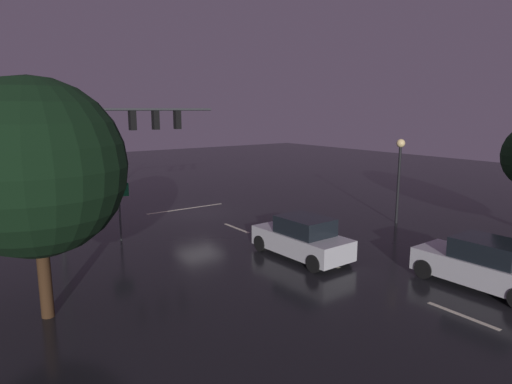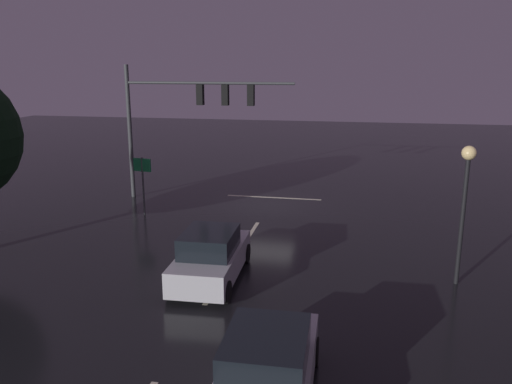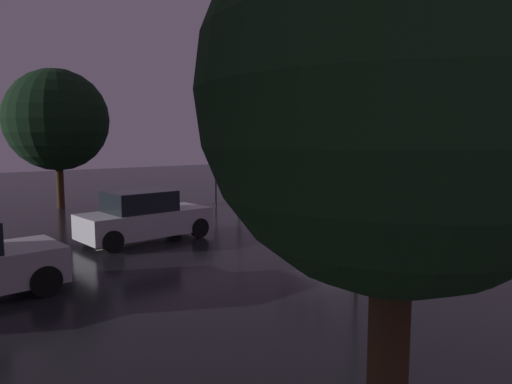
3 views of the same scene
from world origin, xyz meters
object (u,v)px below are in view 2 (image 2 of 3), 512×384
car_approaching (211,257)px  street_lamp_left_kerb (466,187)px  route_sign (143,174)px  traffic_signal_assembly (187,107)px  car_distant (267,371)px

car_approaching → street_lamp_left_kerb: (-7.77, -1.22, 2.37)m
car_approaching → route_sign: size_ratio=1.64×
route_sign → traffic_signal_assembly: bearing=-111.9°
traffic_signal_assembly → car_approaching: bearing=112.1°
traffic_signal_assembly → street_lamp_left_kerb: bearing=144.1°
traffic_signal_assembly → car_distant: size_ratio=1.96×
traffic_signal_assembly → street_lamp_left_kerb: (-11.72, 8.48, -1.60)m
street_lamp_left_kerb → car_distant: bearing=55.5°
traffic_signal_assembly → route_sign: (1.21, 3.02, -2.83)m
car_approaching → car_distant: same height
car_approaching → street_lamp_left_kerb: 8.22m
car_approaching → street_lamp_left_kerb: bearing=-171.1°
car_approaching → street_lamp_left_kerb: size_ratio=0.99×
car_approaching → route_sign: 8.52m
car_distant → traffic_signal_assembly: bearing=-66.4°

